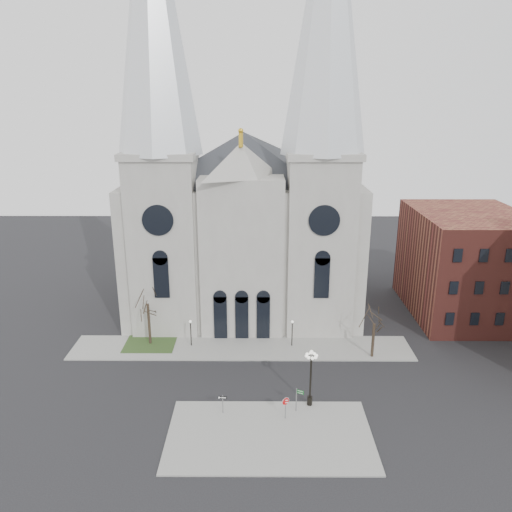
{
  "coord_description": "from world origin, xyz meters",
  "views": [
    {
      "loc": [
        1.97,
        -41.91,
        28.4
      ],
      "look_at": [
        1.74,
        8.0,
        12.46
      ],
      "focal_mm": 35.0,
      "sensor_mm": 36.0,
      "label": 1
    }
  ],
  "objects_px": {
    "stop_sign": "(286,403)",
    "globe_lamp": "(311,371)",
    "street_name_sign": "(297,398)",
    "one_way_sign": "(223,401)"
  },
  "relations": [
    {
      "from": "stop_sign",
      "to": "one_way_sign",
      "type": "height_order",
      "value": "stop_sign"
    },
    {
      "from": "stop_sign",
      "to": "globe_lamp",
      "type": "distance_m",
      "value": 3.87
    },
    {
      "from": "globe_lamp",
      "to": "street_name_sign",
      "type": "xyz_separation_m",
      "value": [
        -1.3,
        -1.01,
        -2.27
      ]
    },
    {
      "from": "globe_lamp",
      "to": "street_name_sign",
      "type": "height_order",
      "value": "globe_lamp"
    },
    {
      "from": "globe_lamp",
      "to": "one_way_sign",
      "type": "bearing_deg",
      "value": -170.79
    },
    {
      "from": "stop_sign",
      "to": "globe_lamp",
      "type": "relative_size",
      "value": 0.38
    },
    {
      "from": "globe_lamp",
      "to": "one_way_sign",
      "type": "height_order",
      "value": "globe_lamp"
    },
    {
      "from": "stop_sign",
      "to": "one_way_sign",
      "type": "distance_m",
      "value": 5.87
    },
    {
      "from": "one_way_sign",
      "to": "globe_lamp",
      "type": "bearing_deg",
      "value": 14.0
    },
    {
      "from": "one_way_sign",
      "to": "street_name_sign",
      "type": "height_order",
      "value": "street_name_sign"
    }
  ]
}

